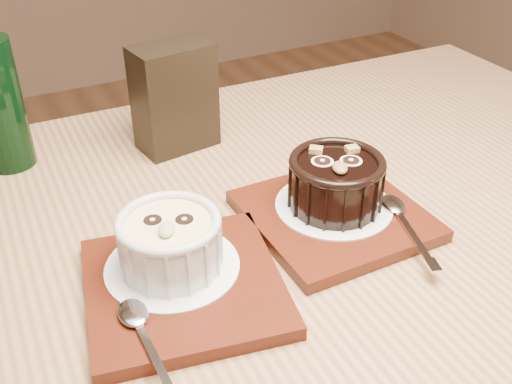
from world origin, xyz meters
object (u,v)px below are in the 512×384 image
tray_right (334,216)px  condiment_stand (174,98)px  table (265,306)px  ramekin_dark (336,180)px  tray_left (184,287)px  ramekin_white (170,240)px

tray_right → condiment_stand: (-0.09, 0.25, 0.06)m
table → tray_right: (0.09, 0.00, 0.10)m
tray_right → ramekin_dark: ramekin_dark is taller
tray_right → condiment_stand: 0.27m
tray_left → ramekin_dark: bearing=11.5°
table → ramekin_white: 0.17m
ramekin_dark → ramekin_white: bearing=-150.6°
tray_left → ramekin_dark: 0.20m
table → tray_left: 0.15m
tray_right → ramekin_dark: bearing=62.1°
tray_left → table: bearing=16.6°
ramekin_white → tray_right: ramekin_white is taller
tray_left → ramekin_dark: ramekin_dark is taller
table → ramekin_white: bearing=-175.8°
condiment_stand → ramekin_white: bearing=-111.9°
tray_right → tray_left: bearing=-170.4°
ramekin_white → table: bearing=29.1°
tray_left → ramekin_white: 0.05m
ramekin_dark → table: bearing=-150.1°
ramekin_white → condiment_stand: size_ratio=0.71×
tray_left → ramekin_white: bearing=95.5°
tray_left → tray_right: same height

